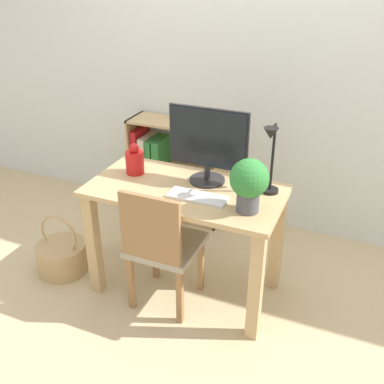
% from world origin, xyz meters
% --- Properties ---
extents(ground_plane, '(10.00, 10.00, 0.00)m').
position_xyz_m(ground_plane, '(0.00, 0.00, 0.00)').
color(ground_plane, '#CCB284').
extents(wall_back, '(8.00, 0.05, 2.60)m').
position_xyz_m(wall_back, '(0.00, 1.03, 1.30)').
color(wall_back, silver).
rests_on(wall_back, ground_plane).
extents(desk, '(1.15, 0.60, 0.73)m').
position_xyz_m(desk, '(0.00, 0.00, 0.57)').
color(desk, tan).
rests_on(desk, ground_plane).
extents(monitor, '(0.48, 0.21, 0.45)m').
position_xyz_m(monitor, '(0.08, 0.14, 0.98)').
color(monitor, '#232326').
rests_on(monitor, desk).
extents(keyboard, '(0.34, 0.13, 0.02)m').
position_xyz_m(keyboard, '(0.11, -0.09, 0.74)').
color(keyboard, silver).
rests_on(keyboard, desk).
extents(vase, '(0.11, 0.11, 0.20)m').
position_xyz_m(vase, '(-0.37, 0.07, 0.81)').
color(vase, red).
rests_on(vase, desk).
extents(desk_lamp, '(0.10, 0.19, 0.42)m').
position_xyz_m(desk_lamp, '(0.47, 0.09, 0.99)').
color(desk_lamp, black).
rests_on(desk_lamp, desk).
extents(potted_plant, '(0.21, 0.21, 0.30)m').
position_xyz_m(potted_plant, '(0.41, -0.11, 0.90)').
color(potted_plant, '#4C4C51').
rests_on(potted_plant, desk).
extents(chair, '(0.40, 0.40, 0.82)m').
position_xyz_m(chair, '(-0.07, -0.20, 0.45)').
color(chair, '#9E937F').
rests_on(chair, ground_plane).
extents(bookshelf, '(0.76, 0.28, 0.81)m').
position_xyz_m(bookshelf, '(-0.58, 0.85, 0.39)').
color(bookshelf, tan).
rests_on(bookshelf, ground_plane).
extents(basket, '(0.34, 0.34, 0.43)m').
position_xyz_m(basket, '(-0.86, -0.16, 0.11)').
color(basket, tan).
rests_on(basket, ground_plane).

